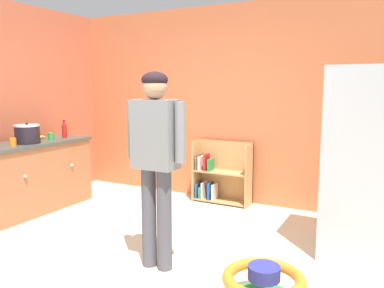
% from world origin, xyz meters
% --- Properties ---
extents(ground_plane, '(12.00, 12.00, 0.00)m').
position_xyz_m(ground_plane, '(0.00, 0.00, 0.00)').
color(ground_plane, beige).
rests_on(ground_plane, ground).
extents(back_wall, '(5.20, 0.06, 2.70)m').
position_xyz_m(back_wall, '(0.00, 2.33, 1.35)').
color(back_wall, '#CC693F').
rests_on(back_wall, ground).
extents(left_side_wall, '(0.06, 2.99, 2.70)m').
position_xyz_m(left_side_wall, '(-2.63, 0.80, 1.35)').
color(left_side_wall, '#CB6444').
rests_on(left_side_wall, ground).
extents(kitchen_counter, '(0.65, 2.27, 0.90)m').
position_xyz_m(kitchen_counter, '(-2.20, 0.32, 0.45)').
color(kitchen_counter, '#9F633F').
rests_on(kitchen_counter, ground).
extents(refrigerator, '(0.73, 0.68, 1.78)m').
position_xyz_m(refrigerator, '(1.69, 1.19, 0.89)').
color(refrigerator, '#B7BABF').
rests_on(refrigerator, ground).
extents(bookshelf, '(0.80, 0.28, 0.85)m').
position_xyz_m(bookshelf, '(-0.20, 2.15, 0.37)').
color(bookshelf, tan).
rests_on(bookshelf, ground).
extents(standing_person, '(0.57, 0.22, 1.72)m').
position_xyz_m(standing_person, '(0.11, 0.06, 1.04)').
color(standing_person, '#4E4D55').
rests_on(standing_person, ground).
extents(baby_walker, '(0.60, 0.60, 0.32)m').
position_xyz_m(baby_walker, '(1.15, -0.12, 0.16)').
color(baby_walker, green).
rests_on(baby_walker, ground).
extents(crock_pot, '(0.30, 0.30, 0.26)m').
position_xyz_m(crock_pot, '(-2.11, 0.56, 1.02)').
color(crock_pot, black).
rests_on(crock_pot, kitchen_counter).
extents(banana_bunch, '(0.15, 0.16, 0.04)m').
position_xyz_m(banana_bunch, '(-2.29, 0.91, 0.93)').
color(banana_bunch, yellow).
rests_on(banana_bunch, kitchen_counter).
extents(ketchup_bottle, '(0.07, 0.07, 0.25)m').
position_xyz_m(ketchup_bottle, '(-2.11, 1.17, 1.00)').
color(ketchup_bottle, red).
rests_on(ketchup_bottle, kitchen_counter).
extents(green_cup, '(0.08, 0.08, 0.09)m').
position_xyz_m(green_cup, '(-2.09, 0.92, 0.95)').
color(green_cup, green).
rests_on(green_cup, kitchen_counter).
extents(orange_cup, '(0.08, 0.08, 0.09)m').
position_xyz_m(orange_cup, '(-2.08, 0.33, 0.95)').
color(orange_cup, orange).
rests_on(orange_cup, kitchen_counter).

